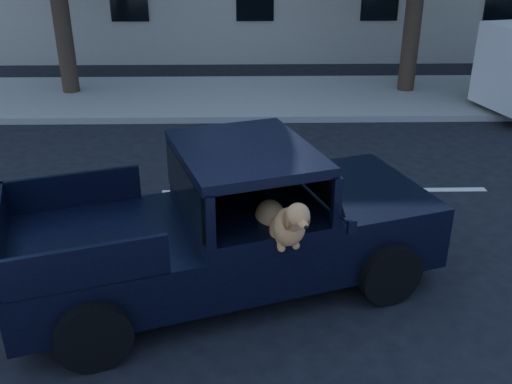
# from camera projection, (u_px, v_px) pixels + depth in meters

# --- Properties ---
(ground) EXTENTS (120.00, 120.00, 0.00)m
(ground) POSITION_uv_depth(u_px,v_px,m) (193.00, 314.00, 6.71)
(ground) COLOR black
(ground) RESTS_ON ground
(far_sidewalk) EXTENTS (60.00, 4.00, 0.15)m
(far_sidewalk) POSITION_uv_depth(u_px,v_px,m) (220.00, 97.00, 15.02)
(far_sidewalk) COLOR gray
(far_sidewalk) RESTS_ON ground
(lane_stripes) EXTENTS (21.60, 0.14, 0.01)m
(lane_stripes) POSITION_uv_depth(u_px,v_px,m) (325.00, 191.00, 9.83)
(lane_stripes) COLOR silver
(lane_stripes) RESTS_ON ground
(pickup_truck) EXTENTS (5.44, 3.44, 1.82)m
(pickup_truck) POSITION_uv_depth(u_px,v_px,m) (221.00, 243.00, 6.98)
(pickup_truck) COLOR black
(pickup_truck) RESTS_ON ground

